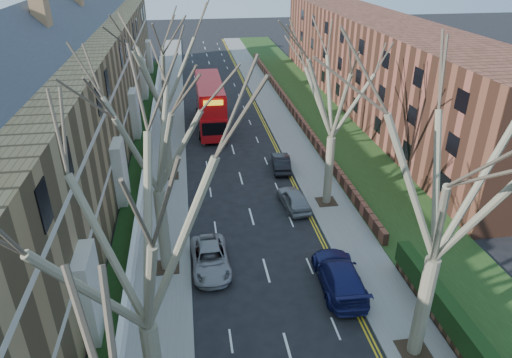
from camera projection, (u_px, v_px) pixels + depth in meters
name	position (u px, v px, depth m)	size (l,w,h in m)	color
pavement_left	(169.00, 129.00, 46.82)	(3.00, 102.00, 0.12)	slate
pavement_right	(283.00, 123.00, 48.46)	(3.00, 102.00, 0.12)	slate
terrace_left	(64.00, 106.00, 36.25)	(9.70, 78.00, 13.60)	olive
flats_right	(376.00, 65.00, 51.30)	(13.97, 54.00, 10.00)	brown
front_wall_left	(147.00, 157.00, 39.30)	(0.30, 78.00, 1.00)	white
grass_verge_right	(324.00, 120.00, 49.03)	(6.00, 102.00, 0.06)	#1D3212
tree_left_mid	(133.00, 221.00, 13.50)	(10.50, 10.50, 14.71)	#6E664E
tree_left_far	(151.00, 119.00, 22.45)	(10.15, 10.15, 14.22)	#6E664E
tree_left_dist	(159.00, 59.00, 32.87)	(10.50, 10.50, 14.71)	#6E664E
tree_right_mid	(454.00, 167.00, 16.81)	(10.50, 10.50, 14.71)	#6E664E
tree_right_far	(336.00, 79.00, 29.28)	(10.15, 10.15, 14.22)	#6E664E
double_decker_bus	(210.00, 105.00, 46.81)	(2.86, 11.22, 4.68)	#B80D11
car_left_far	(210.00, 259.00, 26.46)	(2.14, 4.65, 1.29)	gray
car_right_near	(339.00, 275.00, 24.91)	(2.20, 5.41, 1.57)	navy
car_right_mid	(294.00, 199.00, 32.69)	(1.61, 4.01, 1.37)	gray
car_right_far	(281.00, 162.00, 38.31)	(1.37, 3.93, 1.29)	black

